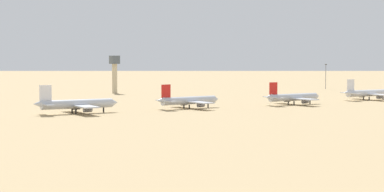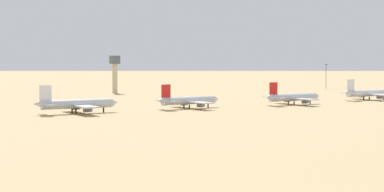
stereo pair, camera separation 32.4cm
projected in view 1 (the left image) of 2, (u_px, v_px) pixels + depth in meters
name	position (u px, v px, depth m)	size (l,w,h in m)	color
ground	(211.00, 111.00, 292.44)	(4000.00, 4000.00, 0.00)	tan
ridge_center	(141.00, 36.00, 1422.08)	(366.46, 314.34, 123.67)	gray
parked_jet_white_3	(76.00, 104.00, 279.33)	(36.05, 30.23, 11.92)	silver
parked_jet_red_4	(188.00, 101.00, 305.17)	(33.51, 28.26, 11.06)	silver
parked_jet_red_5	(293.00, 97.00, 328.10)	(33.39, 27.97, 11.05)	silver
parked_jet_white_6	(368.00, 93.00, 362.83)	(33.74, 28.28, 11.16)	silver
control_tower	(115.00, 71.00, 426.67)	(5.20, 5.20, 23.34)	#C6B793
light_pole_mid	(326.00, 75.00, 478.57)	(1.80, 0.50, 17.35)	#59595E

